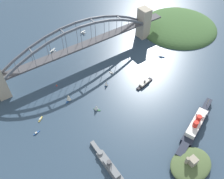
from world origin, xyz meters
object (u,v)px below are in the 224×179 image
Objects in this scene: naval_cruiser at (111,169)px; seaplane_second_in_formation at (53,51)px; ocean_liner at (196,125)px; small_boat_6 at (111,73)px; fort_island_mid_harbor at (191,164)px; channel_marker_buoy at (57,85)px; seaplane_taxiing_near_bridge at (83,32)px; harbor_arch_bridge at (80,47)px; small_boat_2 at (37,133)px; small_boat_1 at (40,119)px; small_boat_3 at (69,97)px; small_boat_0 at (106,83)px; small_boat_4 at (96,107)px; small_boat_5 at (161,57)px; harbor_ferry_steamer at (145,83)px.

seaplane_second_in_formation is (-35.26, -214.12, -1.10)m from naval_cruiser.
ocean_liner reaches higher than small_boat_6.
naval_cruiser reaches higher than seaplane_second_in_formation.
channel_marker_buoy is (62.87, -185.85, -3.23)m from fort_island_mid_harbor.
seaplane_taxiing_near_bridge is at bearing -98.91° from small_boat_6.
small_boat_2 is at bearing 37.10° from harbor_arch_bridge.
small_boat_3 reaches higher than small_boat_1.
small_boat_3 is at bearing 53.04° from seaplane_taxiing_near_bridge.
naval_cruiser is 97.39m from small_boat_2.
small_boat_0 is (-2.35, 62.96, -23.72)m from harbor_arch_bridge.
small_boat_4 is 1.29× the size of small_boat_5.
harbor_ferry_steamer is 156.61m from seaplane_second_in_formation.
small_boat_6 is (-117.70, -18.56, -0.11)m from small_boat_1.
harbor_ferry_steamer is at bearing 146.54° from channel_marker_buoy.
small_boat_4 is 141.61m from small_boat_5.
harbor_ferry_steamer is (1.75, -88.97, -3.95)m from ocean_liner.
small_boat_1 is at bearing -10.40° from harbor_ferry_steamer.
small_boat_3 is (52.44, 57.56, -22.68)m from harbor_arch_bridge.
small_boat_4 is (-29.54, -75.87, 1.33)m from naval_cruiser.
seaplane_second_in_formation is 1.53× the size of small_boat_1.
harbor_ferry_steamer is 3.78× the size of small_boat_6.
small_boat_1 is at bearing 1.24° from small_boat_5.
harbor_arch_bridge reaches higher than small_boat_3.
seaplane_second_in_formation is 132.38m from small_boat_1.
small_boat_1 is at bearing -38.62° from ocean_liner.
fort_island_mid_harbor is 4.44× the size of seaplane_taxiing_near_bridge.
small_boat_0 is 104.43m from small_boat_5.
harbor_ferry_steamer is at bearing 179.66° from small_boat_4.
seaplane_second_in_formation is at bearing -82.40° from fort_island_mid_harbor.
ocean_liner is 8.08× the size of seaplane_second_in_formation.
small_boat_5 is 0.95× the size of small_boat_6.
small_boat_5 is at bearing -167.75° from small_boat_4.
seaplane_second_in_formation is 1.53× the size of small_boat_5.
ocean_liner is 132.99m from small_boat_5.
harbor_ferry_steamer reaches higher than channel_marker_buoy.
seaplane_taxiing_near_bridge reaches higher than small_boat_6.
small_boat_0 is (6.13, -147.48, -0.25)m from fort_island_mid_harbor.
small_boat_2 is at bearing 9.38° from small_boat_0.
seaplane_taxiing_near_bridge is 171.38m from small_boat_4.
small_boat_4 is at bearing 121.91° from small_boat_3.
seaplane_taxiing_near_bridge is 1.09× the size of small_boat_4.
seaplane_second_in_formation is 151.86m from small_boat_2.
small_boat_1 reaches higher than small_boat_2.
small_boat_3 is at bearing -68.27° from fort_island_mid_harbor.
harbor_arch_bridge is at bearing -145.63° from small_boat_1.
ocean_liner reaches higher than naval_cruiser.
ocean_liner is at bearing 105.06° from harbor_arch_bridge.
small_boat_1 is at bearing 34.37° from harbor_arch_bridge.
small_boat_1 is 43.99m from small_boat_3.
small_boat_6 is (24.63, -44.69, -1.40)m from harbor_ferry_steamer.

